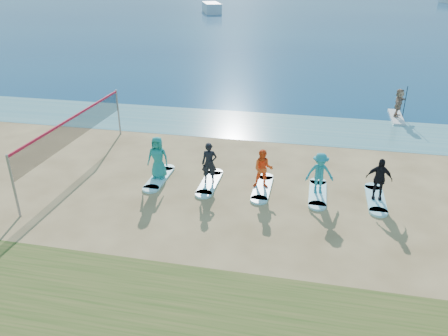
% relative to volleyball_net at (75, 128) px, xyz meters
% --- Properties ---
extents(ground, '(600.00, 600.00, 0.00)m').
position_rel_volleyball_net_xyz_m(ground, '(8.38, -3.03, -1.90)').
color(ground, tan).
rests_on(ground, ground).
extents(shallow_water, '(600.00, 600.00, 0.00)m').
position_rel_volleyball_net_xyz_m(shallow_water, '(8.38, 7.47, -1.90)').
color(shallow_water, teal).
rests_on(shallow_water, ground).
extents(volleyball_net, '(0.11, 9.09, 2.50)m').
position_rel_volleyball_net_xyz_m(volleyball_net, '(0.00, 0.00, 0.00)').
color(volleyball_net, gray).
rests_on(volleyball_net, ground).
extents(paddleboard, '(0.74, 3.01, 0.12)m').
position_rel_volleyball_net_xyz_m(paddleboard, '(15.41, 10.68, -1.84)').
color(paddleboard, silver).
rests_on(paddleboard, ground).
extents(paddleboarder, '(0.96, 1.65, 1.70)m').
position_rel_volleyball_net_xyz_m(paddleboarder, '(15.41, 10.68, -0.94)').
color(paddleboarder, tan).
rests_on(paddleboarder, paddleboard).
extents(boat_offshore_a, '(5.66, 8.67, 1.90)m').
position_rel_volleyball_net_xyz_m(boat_offshore_a, '(-11.19, 72.79, -1.90)').
color(boat_offshore_a, silver).
rests_on(boat_offshore_a, ground).
extents(surfboard_0, '(0.70, 2.20, 0.09)m').
position_rel_volleyball_net_xyz_m(surfboard_0, '(4.02, -0.42, -1.86)').
color(surfboard_0, '#A4F4FE').
rests_on(surfboard_0, ground).
extents(student_0, '(0.93, 0.62, 1.87)m').
position_rel_volleyball_net_xyz_m(student_0, '(4.02, -0.42, -0.88)').
color(student_0, teal).
rests_on(student_0, surfboard_0).
extents(surfboard_1, '(0.70, 2.20, 0.09)m').
position_rel_volleyball_net_xyz_m(surfboard_1, '(6.30, -0.42, -1.86)').
color(surfboard_1, '#A4F4FE').
rests_on(surfboard_1, ground).
extents(student_1, '(0.71, 0.54, 1.77)m').
position_rel_volleyball_net_xyz_m(student_1, '(6.30, -0.42, -0.93)').
color(student_1, black).
rests_on(student_1, surfboard_1).
extents(surfboard_2, '(0.70, 2.20, 0.09)m').
position_rel_volleyball_net_xyz_m(surfboard_2, '(8.57, -0.42, -1.86)').
color(surfboard_2, '#A4F4FE').
rests_on(surfboard_2, ground).
extents(student_2, '(0.86, 0.70, 1.67)m').
position_rel_volleyball_net_xyz_m(student_2, '(8.57, -0.42, -0.98)').
color(student_2, '#FF541A').
rests_on(student_2, surfboard_2).
extents(surfboard_3, '(0.70, 2.20, 0.09)m').
position_rel_volleyball_net_xyz_m(surfboard_3, '(10.85, -0.42, -1.86)').
color(surfboard_3, '#A4F4FE').
rests_on(surfboard_3, ground).
extents(student_3, '(1.22, 0.83, 1.73)m').
position_rel_volleyball_net_xyz_m(student_3, '(10.85, -0.42, -0.95)').
color(student_3, teal).
rests_on(student_3, surfboard_3).
extents(surfboard_4, '(0.70, 2.20, 0.09)m').
position_rel_volleyball_net_xyz_m(surfboard_4, '(13.13, -0.42, -1.86)').
color(surfboard_4, '#A4F4FE').
rests_on(surfboard_4, ground).
extents(student_4, '(1.04, 0.52, 1.70)m').
position_rel_volleyball_net_xyz_m(student_4, '(13.13, -0.42, -0.96)').
color(student_4, black).
rests_on(student_4, surfboard_4).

